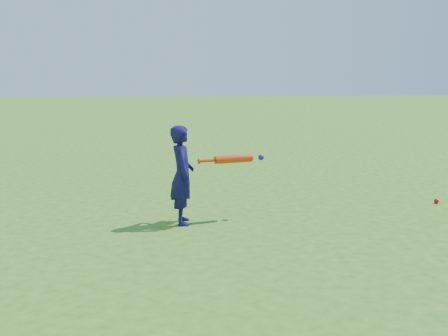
# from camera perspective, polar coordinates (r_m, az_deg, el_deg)

# --- Properties ---
(ground) EXTENTS (80.00, 80.00, 0.00)m
(ground) POSITION_cam_1_polar(r_m,az_deg,el_deg) (5.81, -2.11, -5.93)
(ground) COLOR #34721B
(ground) RESTS_ON ground
(child) EXTENTS (0.30, 0.43, 1.11)m
(child) POSITION_cam_1_polar(r_m,az_deg,el_deg) (5.56, -4.82, -0.81)
(child) COLOR #130E44
(child) RESTS_ON ground
(ground_ball_red) EXTENTS (0.06, 0.06, 0.06)m
(ground_ball_red) POSITION_cam_1_polar(r_m,az_deg,el_deg) (7.11, 23.10, -3.49)
(ground_ball_red) COLOR red
(ground_ball_red) RESTS_ON ground
(bat_swing) EXTENTS (0.78, 0.28, 0.09)m
(bat_swing) POSITION_cam_1_polar(r_m,az_deg,el_deg) (5.69, 1.35, 1.05)
(bat_swing) COLOR red
(bat_swing) RESTS_ON ground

